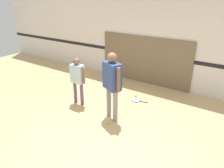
{
  "coord_description": "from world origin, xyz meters",
  "views": [
    {
      "loc": [
        2.71,
        -3.86,
        2.97
      ],
      "look_at": [
        -0.05,
        0.14,
        0.95
      ],
      "focal_mm": 35.0,
      "sensor_mm": 36.0,
      "label": 1
    }
  ],
  "objects_px": {
    "person_student_left": "(77,76)",
    "tennis_ball_by_spare_racket": "(136,96)",
    "person_instructor": "(112,79)",
    "tennis_ball_near_instructor": "(108,122)",
    "racket_spare_on_floor": "(137,101)"
  },
  "relations": [
    {
      "from": "person_student_left",
      "to": "tennis_ball_by_spare_racket",
      "type": "bearing_deg",
      "value": 48.45
    },
    {
      "from": "tennis_ball_near_instructor",
      "to": "person_student_left",
      "type": "bearing_deg",
      "value": 163.32
    },
    {
      "from": "racket_spare_on_floor",
      "to": "person_student_left",
      "type": "bearing_deg",
      "value": -149.53
    },
    {
      "from": "person_instructor",
      "to": "racket_spare_on_floor",
      "type": "bearing_deg",
      "value": 112.0
    },
    {
      "from": "racket_spare_on_floor",
      "to": "tennis_ball_by_spare_racket",
      "type": "distance_m",
      "value": 0.3
    },
    {
      "from": "person_student_left",
      "to": "racket_spare_on_floor",
      "type": "height_order",
      "value": "person_student_left"
    },
    {
      "from": "racket_spare_on_floor",
      "to": "person_instructor",
      "type": "bearing_deg",
      "value": -101.56
    },
    {
      "from": "person_instructor",
      "to": "racket_spare_on_floor",
      "type": "height_order",
      "value": "person_instructor"
    },
    {
      "from": "person_instructor",
      "to": "tennis_ball_near_instructor",
      "type": "xyz_separation_m",
      "value": [
        0.08,
        -0.27,
        -1.04
      ]
    },
    {
      "from": "person_instructor",
      "to": "tennis_ball_near_instructor",
      "type": "relative_size",
      "value": 26.2
    },
    {
      "from": "person_student_left",
      "to": "tennis_ball_by_spare_racket",
      "type": "xyz_separation_m",
      "value": [
        1.15,
        1.34,
        -0.81
      ]
    },
    {
      "from": "tennis_ball_near_instructor",
      "to": "tennis_ball_by_spare_racket",
      "type": "relative_size",
      "value": 1.0
    },
    {
      "from": "tennis_ball_near_instructor",
      "to": "person_instructor",
      "type": "bearing_deg",
      "value": 105.77
    },
    {
      "from": "racket_spare_on_floor",
      "to": "tennis_ball_near_instructor",
      "type": "distance_m",
      "value": 1.49
    },
    {
      "from": "racket_spare_on_floor",
      "to": "tennis_ball_by_spare_racket",
      "type": "relative_size",
      "value": 7.81
    }
  ]
}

